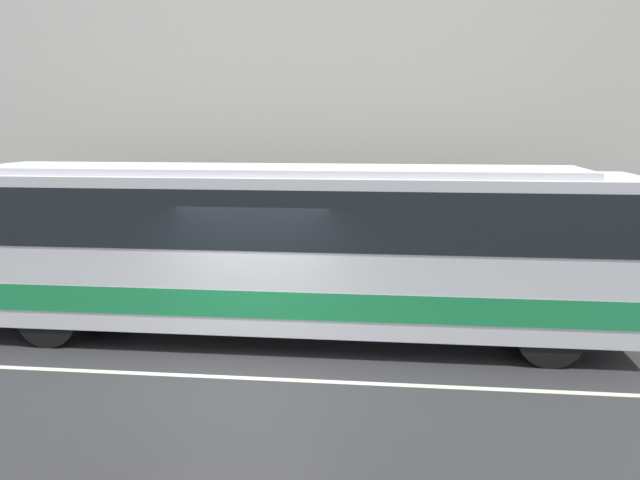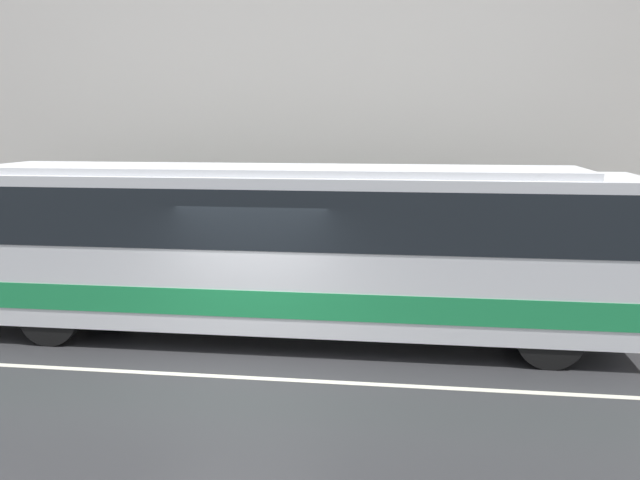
% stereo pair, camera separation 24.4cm
% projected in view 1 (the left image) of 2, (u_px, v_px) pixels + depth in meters
% --- Properties ---
extents(ground_plane, '(60.00, 60.00, 0.00)m').
position_uv_depth(ground_plane, '(241.00, 378.00, 10.83)').
color(ground_plane, '#2D2D30').
extents(sidewalk, '(60.00, 2.34, 0.12)m').
position_uv_depth(sidewalk, '(294.00, 294.00, 15.88)').
color(sidewalk, gray).
rests_on(sidewalk, ground_plane).
extents(building_facade, '(60.00, 0.35, 9.95)m').
position_uv_depth(building_facade, '(302.00, 80.00, 16.39)').
color(building_facade, silver).
rests_on(building_facade, ground_plane).
extents(lane_stripe, '(54.00, 0.14, 0.01)m').
position_uv_depth(lane_stripe, '(241.00, 378.00, 10.83)').
color(lane_stripe, beige).
rests_on(lane_stripe, ground_plane).
extents(transit_bus, '(12.42, 2.54, 3.08)m').
position_uv_depth(transit_bus, '(277.00, 242.00, 12.72)').
color(transit_bus, silver).
rests_on(transit_bus, ground_plane).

